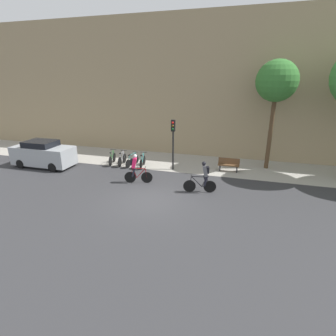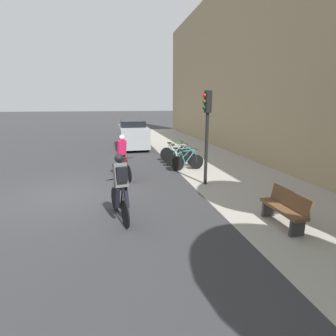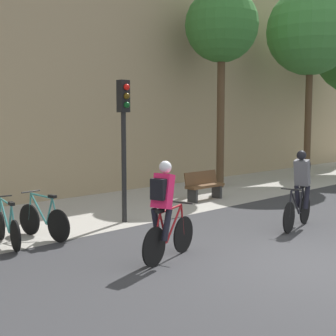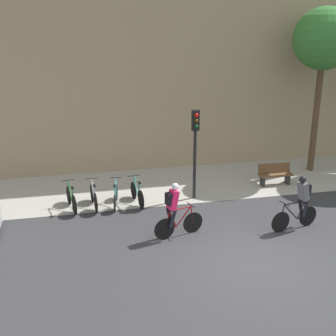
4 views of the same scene
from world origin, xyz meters
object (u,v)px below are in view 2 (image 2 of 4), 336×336
object	(u,v)px
bench	(285,208)
parked_car	(133,135)
cyclist_grey	(120,187)
traffic_light_pole	(207,121)
parked_bike_0	(175,152)
parked_bike_3	(187,162)
cyclist_pink	(123,155)
parked_bike_2	(182,158)
parked_bike_1	(178,155)

from	to	relation	value
bench	parked_car	distance (m)	12.99
cyclist_grey	bench	distance (m)	4.13
cyclist_grey	traffic_light_pole	world-z (taller)	traffic_light_pole
cyclist_grey	bench	size ratio (longest dim) A/B	1.27
traffic_light_pole	cyclist_grey	bearing A→B (deg)	-51.28
parked_bike_0	parked_bike_3	world-z (taller)	parked_bike_0
traffic_light_pole	parked_car	xyz separation A→B (m)	(-9.00, -1.89, -1.48)
cyclist_pink	bench	xyz separation A→B (m)	(5.21, 3.69, -0.49)
cyclist_pink	parked_bike_2	size ratio (longest dim) A/B	1.08
cyclist_grey	traffic_light_pole	size ratio (longest dim) A/B	0.52
parked_bike_0	parked_bike_3	bearing A→B (deg)	-0.00
parked_bike_0	parked_car	size ratio (longest dim) A/B	0.39
parked_bike_0	parked_bike_1	world-z (taller)	parked_bike_1
bench	parked_bike_3	bearing A→B (deg)	-172.70
cyclist_grey	bench	bearing A→B (deg)	74.32
traffic_light_pole	parked_car	distance (m)	9.32
parked_car	bench	bearing A→B (deg)	11.57
parked_bike_3	cyclist_pink	bearing A→B (deg)	-76.26
parked_bike_2	traffic_light_pole	bearing A→B (deg)	1.00
parked_bike_3	parked_car	size ratio (longest dim) A/B	0.38
parked_bike_0	traffic_light_pole	distance (m)	5.01
parked_bike_2	parked_car	xyz separation A→B (m)	(-5.99, -1.84, 0.52)
parked_bike_0	parked_bike_3	xyz separation A→B (m)	(2.39, -0.00, -0.01)
cyclist_grey	parked_bike_3	distance (m)	5.81
traffic_light_pole	parked_bike_3	bearing A→B (deg)	-178.70
parked_bike_0	bench	size ratio (longest dim) A/B	1.18
cyclist_pink	parked_car	world-z (taller)	parked_car
parked_bike_0	parked_bike_2	world-z (taller)	parked_bike_0
parked_bike_1	bench	distance (m)	7.56
cyclist_grey	parked_bike_0	xyz separation A→B (m)	(-7.21, 3.19, -0.54)
bench	parked_car	world-z (taller)	parked_car
parked_bike_1	traffic_light_pole	distance (m)	4.29
parked_bike_1	bench	world-z (taller)	parked_bike_1
parked_bike_2	traffic_light_pole	size ratio (longest dim) A/B	0.48
cyclist_grey	parked_bike_2	size ratio (longest dim) A/B	1.08
parked_bike_3	traffic_light_pole	bearing A→B (deg)	1.30
cyclist_pink	cyclist_grey	size ratio (longest dim) A/B	1.00
bench	parked_car	size ratio (longest dim) A/B	0.33
parked_bike_3	parked_bike_0	bearing A→B (deg)	180.00
cyclist_pink	parked_bike_1	bearing A→B (deg)	128.24
cyclist_grey	parked_bike_2	distance (m)	6.49
cyclist_grey	parked_bike_3	world-z (taller)	cyclist_grey
cyclist_grey	parked_car	size ratio (longest dim) A/B	0.42
cyclist_pink	bench	bearing A→B (deg)	35.27
bench	parked_bike_1	bearing A→B (deg)	-174.24
cyclist_grey	parked_car	bearing A→B (deg)	173.37
traffic_light_pole	bench	bearing A→B (deg)	10.82
cyclist_grey	traffic_light_pole	bearing A→B (deg)	128.72
parked_bike_3	bench	bearing A→B (deg)	7.30
parked_bike_2	parked_bike_3	xyz separation A→B (m)	(0.80, 0.00, 0.02)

